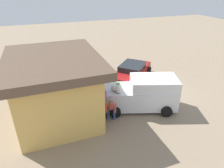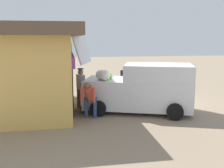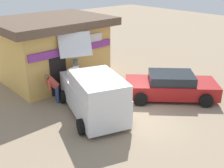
# 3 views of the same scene
# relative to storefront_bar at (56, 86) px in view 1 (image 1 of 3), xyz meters

# --- Properties ---
(ground_plane) EXTENTS (60.00, 60.00, 0.00)m
(ground_plane) POSITION_rel_storefront_bar_xyz_m (0.30, -6.04, -1.83)
(ground_plane) COLOR gray
(storefront_bar) EXTENTS (6.03, 4.84, 3.52)m
(storefront_bar) POSITION_rel_storefront_bar_xyz_m (0.00, 0.00, 0.00)
(storefront_bar) COLOR #E0B259
(storefront_bar) RESTS_ON ground_plane
(delivery_van) EXTENTS (3.17, 4.98, 3.11)m
(delivery_van) POSITION_rel_storefront_bar_xyz_m (-0.92, -4.79, -0.85)
(delivery_van) COLOR silver
(delivery_van) RESTS_ON ground_plane
(parked_sedan) EXTENTS (4.43, 4.39, 1.27)m
(parked_sedan) POSITION_rel_storefront_bar_xyz_m (2.98, -5.96, -1.22)
(parked_sedan) COLOR maroon
(parked_sedan) RESTS_ON ground_plane
(vendor_standing) EXTENTS (0.48, 0.47, 1.76)m
(vendor_standing) POSITION_rel_storefront_bar_xyz_m (-0.10, -2.36, -0.82)
(vendor_standing) COLOR #726047
(vendor_standing) RESTS_ON ground_plane
(customer_bending) EXTENTS (0.70, 0.63, 1.44)m
(customer_bending) POSITION_rel_storefront_bar_xyz_m (-1.59, -2.60, -0.98)
(customer_bending) COLOR navy
(customer_bending) RESTS_ON ground_plane
(unloaded_banana_pile) EXTENTS (0.89, 0.86, 0.46)m
(unloaded_banana_pile) POSITION_rel_storefront_bar_xyz_m (0.19, -1.45, -1.61)
(unloaded_banana_pile) COLOR silver
(unloaded_banana_pile) RESTS_ON ground_plane
(paint_bucket) EXTENTS (0.31, 0.31, 0.37)m
(paint_bucket) POSITION_rel_storefront_bar_xyz_m (2.41, -2.63, -1.65)
(paint_bucket) COLOR blue
(paint_bucket) RESTS_ON ground_plane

